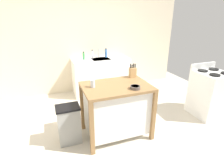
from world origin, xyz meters
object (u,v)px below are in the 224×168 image
at_px(drinking_cup, 93,84).
at_px(knife_block, 133,72).
at_px(sink_faucet, 99,53).
at_px(bottle_spray_cleaner, 92,54).
at_px(kitchen_island, 116,108).
at_px(bottle_dish_soap, 84,56).
at_px(stove, 210,94).
at_px(bottle_hand_soap, 106,53).
at_px(trash_bin, 69,124).
at_px(bowl_ceramic_wide, 135,87).

bearing_deg(drinking_cup, knife_block, 15.59).
xyz_separation_m(sink_faucet, bottle_spray_cleaner, (-0.18, -0.03, -0.01)).
distance_m(knife_block, bottle_spray_cleaner, 1.68).
relative_size(kitchen_island, bottle_dish_soap, 5.40).
xyz_separation_m(knife_block, drinking_cup, (-0.77, -0.22, -0.03)).
height_order(knife_block, bottle_dish_soap, knife_block).
distance_m(sink_faucet, bottle_dish_soap, 0.42).
height_order(bottle_spray_cleaner, stove, bottle_spray_cleaner).
bearing_deg(bottle_dish_soap, bottle_hand_soap, 4.20).
bearing_deg(bottle_hand_soap, bottle_spray_cleaner, 175.30).
bearing_deg(stove, trash_bin, 178.16).
xyz_separation_m(kitchen_island, sink_faucet, (0.29, 1.95, 0.50)).
bearing_deg(kitchen_island, trash_bin, 175.23).
relative_size(sink_faucet, bottle_spray_cleaner, 1.04).
height_order(knife_block, drinking_cup, knife_block).
bearing_deg(sink_faucet, drinking_cup, -109.00).
bearing_deg(kitchen_island, bowl_ceramic_wide, -46.90).
relative_size(kitchen_island, sink_faucet, 4.81).
bearing_deg(stove, drinking_cup, 178.08).
distance_m(kitchen_island, bottle_spray_cleaner, 1.98).
bearing_deg(bottle_spray_cleaner, drinking_cup, -104.26).
bearing_deg(bottle_hand_soap, trash_bin, -123.89).
height_order(bowl_ceramic_wide, bottle_hand_soap, bottle_hand_soap).
height_order(sink_faucet, stove, sink_faucet).
distance_m(trash_bin, stove, 2.76).
xyz_separation_m(bottle_dish_soap, bottle_spray_cleaner, (0.23, 0.07, 0.01)).
height_order(kitchen_island, sink_faucet, sink_faucet).
distance_m(knife_block, stove, 1.69).
xyz_separation_m(knife_block, bottle_hand_soap, (0.05, 1.62, 0.02)).
bearing_deg(trash_bin, stove, -1.84).
xyz_separation_m(bottle_dish_soap, bottle_hand_soap, (0.58, 0.04, 0.02)).
distance_m(knife_block, bottle_hand_soap, 1.62).
xyz_separation_m(bowl_ceramic_wide, trash_bin, (-0.98, 0.29, -0.60)).
xyz_separation_m(drinking_cup, bottle_hand_soap, (0.82, 1.84, 0.05)).
relative_size(trash_bin, bottle_hand_soap, 2.73).
height_order(drinking_cup, sink_faucet, sink_faucet).
bearing_deg(drinking_cup, bottle_spray_cleaner, 75.74).
xyz_separation_m(drinking_cup, sink_faucet, (0.65, 1.90, 0.05)).
distance_m(bowl_ceramic_wide, drinking_cup, 0.64).
xyz_separation_m(bowl_ceramic_wide, stove, (1.78, 0.20, -0.46)).
distance_m(bowl_ceramic_wide, bottle_dish_soap, 2.10).
relative_size(drinking_cup, bottle_hand_soap, 0.51).
distance_m(bottle_dish_soap, stove, 2.87).
bearing_deg(bottle_spray_cleaner, knife_block, -79.71).
xyz_separation_m(trash_bin, bottle_dish_soap, (0.65, 1.78, 0.67)).
bearing_deg(bowl_ceramic_wide, stove, 6.43).
distance_m(knife_block, bottle_dish_soap, 1.66).
bearing_deg(sink_faucet, bowl_ceramic_wide, -92.06).
bearing_deg(drinking_cup, kitchen_island, -8.51).
bearing_deg(stove, knife_block, 169.42).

